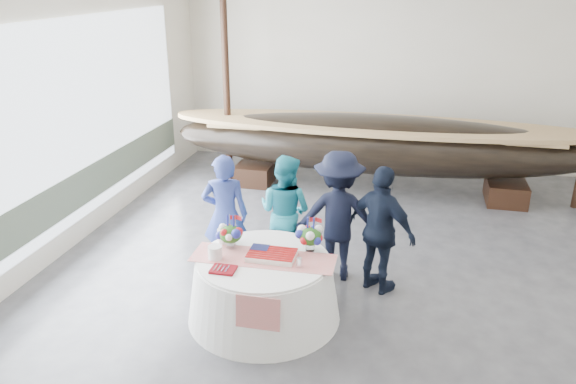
# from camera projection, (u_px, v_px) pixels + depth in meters

# --- Properties ---
(floor) EXTENTS (10.00, 12.00, 0.01)m
(floor) POSITION_uv_depth(u_px,v_px,m) (375.00, 296.00, 7.85)
(floor) COLOR #3D3D42
(floor) RESTS_ON ground
(wall_back) EXTENTS (10.00, 0.02, 4.50)m
(wall_back) POSITION_uv_depth(u_px,v_px,m) (403.00, 69.00, 12.49)
(wall_back) COLOR silver
(wall_back) RESTS_ON ground
(wall_left) EXTENTS (0.02, 12.00, 4.50)m
(wall_left) POSITION_uv_depth(u_px,v_px,m) (35.00, 120.00, 8.09)
(wall_left) COLOR silver
(wall_left) RESTS_ON ground
(open_bay) EXTENTS (0.03, 7.00, 3.20)m
(open_bay) POSITION_uv_depth(u_px,v_px,m) (81.00, 131.00, 9.14)
(open_bay) COLOR silver
(open_bay) RESTS_ON ground
(longboat_display) EXTENTS (8.54, 1.71, 1.60)m
(longboat_display) POSITION_uv_depth(u_px,v_px,m) (377.00, 144.00, 11.30)
(longboat_display) COLOR black
(longboat_display) RESTS_ON ground
(banquet_table) EXTENTS (1.99, 1.99, 0.85)m
(banquet_table) POSITION_uv_depth(u_px,v_px,m) (264.00, 287.00, 7.25)
(banquet_table) COLOR white
(banquet_table) RESTS_ON ground
(tabletop_items) EXTENTS (1.85, 1.03, 0.40)m
(tabletop_items) POSITION_uv_depth(u_px,v_px,m) (264.00, 241.00, 7.21)
(tabletop_items) COLOR red
(tabletop_items) RESTS_ON banquet_table
(guest_woman_blue) EXTENTS (0.76, 0.59, 1.85)m
(guest_woman_blue) POSITION_uv_depth(u_px,v_px,m) (225.00, 215.00, 8.19)
(guest_woman_blue) COLOR navy
(guest_woman_blue) RESTS_ON ground
(guest_woman_teal) EXTENTS (1.02, 0.90, 1.76)m
(guest_woman_teal) POSITION_uv_depth(u_px,v_px,m) (285.00, 211.00, 8.42)
(guest_woman_teal) COLOR teal
(guest_woman_teal) RESTS_ON ground
(guest_man_left) EXTENTS (1.32, 0.84, 1.94)m
(guest_man_left) POSITION_uv_depth(u_px,v_px,m) (338.00, 216.00, 8.04)
(guest_man_left) COLOR black
(guest_man_left) RESTS_ON ground
(guest_man_right) EXTENTS (1.16, 0.95, 1.84)m
(guest_man_right) POSITION_uv_depth(u_px,v_px,m) (381.00, 231.00, 7.70)
(guest_man_right) COLOR black
(guest_man_right) RESTS_ON ground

